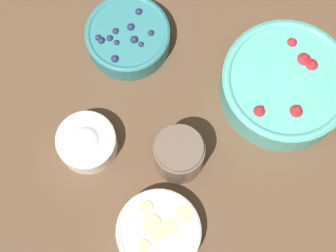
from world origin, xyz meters
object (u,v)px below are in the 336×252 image
(bowl_strawberries, at_px, (286,84))
(jar_chocolate, at_px, (179,155))
(bowl_bananas, at_px, (161,232))
(bowl_cream, at_px, (87,142))
(bowl_blueberries, at_px, (128,37))

(bowl_strawberries, height_order, jar_chocolate, jar_chocolate)
(bowl_strawberries, height_order, bowl_bananas, bowl_strawberries)
(bowl_cream, bearing_deg, jar_chocolate, 86.62)
(bowl_strawberries, bearing_deg, bowl_blueberries, -102.98)
(bowl_blueberries, relative_size, bowl_bananas, 1.10)
(bowl_blueberries, height_order, bowl_cream, same)
(bowl_cream, distance_m, jar_chocolate, 0.18)
(bowl_cream, bearing_deg, bowl_blueberries, 167.65)
(bowl_strawberries, distance_m, jar_chocolate, 0.26)
(bowl_strawberries, xyz_separation_m, bowl_blueberries, (-0.07, -0.32, -0.01))
(bowl_strawberries, bearing_deg, jar_chocolate, -49.40)
(jar_chocolate, bearing_deg, bowl_cream, -93.38)
(bowl_blueberries, xyz_separation_m, jar_chocolate, (0.24, 0.13, 0.02))
(bowl_blueberries, distance_m, bowl_cream, 0.24)
(bowl_strawberries, height_order, bowl_blueberries, bowl_strawberries)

